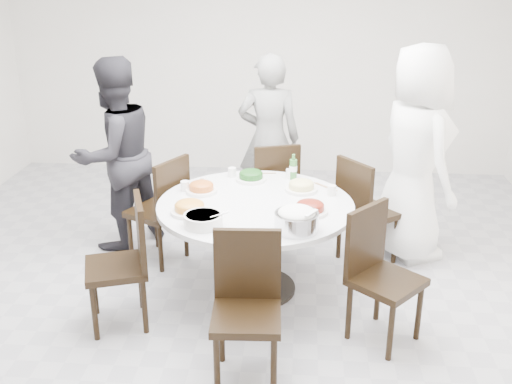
# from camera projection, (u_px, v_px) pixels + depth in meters

# --- Properties ---
(floor) EXTENTS (6.00, 6.00, 0.01)m
(floor) POSITION_uv_depth(u_px,v_px,m) (233.00, 291.00, 4.79)
(floor) COLOR #ACACB1
(floor) RESTS_ON ground
(wall_back) EXTENTS (6.00, 0.01, 2.80)m
(wall_back) POSITION_uv_depth(u_px,v_px,m) (261.00, 57.00, 7.07)
(wall_back) COLOR white
(wall_back) RESTS_ON ground
(dining_table) EXTENTS (1.50, 1.50, 0.75)m
(dining_table) POSITION_uv_depth(u_px,v_px,m) (255.00, 247.00, 4.68)
(dining_table) COLOR white
(dining_table) RESTS_ON floor
(chair_ne) EXTENTS (0.59, 0.59, 0.95)m
(chair_ne) POSITION_uv_depth(u_px,v_px,m) (369.00, 210.00, 5.11)
(chair_ne) COLOR black
(chair_ne) RESTS_ON floor
(chair_n) EXTENTS (0.53, 0.53, 0.95)m
(chair_n) POSITION_uv_depth(u_px,v_px,m) (272.00, 189.00, 5.59)
(chair_n) COLOR black
(chair_n) RESTS_ON floor
(chair_nw) EXTENTS (0.57, 0.57, 0.95)m
(chair_nw) POSITION_uv_depth(u_px,v_px,m) (157.00, 209.00, 5.14)
(chair_nw) COLOR black
(chair_nw) RESTS_ON floor
(chair_sw) EXTENTS (0.53, 0.53, 0.95)m
(chair_sw) POSITION_uv_depth(u_px,v_px,m) (116.00, 265.00, 4.21)
(chair_sw) COLOR black
(chair_sw) RESTS_ON floor
(chair_s) EXTENTS (0.44, 0.44, 0.95)m
(chair_s) POSITION_uv_depth(u_px,v_px,m) (246.00, 313.00, 3.63)
(chair_s) COLOR black
(chair_s) RESTS_ON floor
(chair_se) EXTENTS (0.59, 0.59, 0.95)m
(chair_se) POSITION_uv_depth(u_px,v_px,m) (387.00, 279.00, 4.03)
(chair_se) COLOR black
(chair_se) RESTS_ON floor
(diner_right) EXTENTS (0.90, 1.07, 1.86)m
(diner_right) POSITION_uv_depth(u_px,v_px,m) (415.00, 154.00, 5.08)
(diner_right) COLOR white
(diner_right) RESTS_ON floor
(diner_middle) EXTENTS (0.62, 0.42, 1.67)m
(diner_middle) POSITION_uv_depth(u_px,v_px,m) (269.00, 139.00, 5.86)
(diner_middle) COLOR black
(diner_middle) RESTS_ON floor
(diner_left) EXTENTS (1.03, 1.06, 1.72)m
(diner_left) POSITION_uv_depth(u_px,v_px,m) (115.00, 155.00, 5.29)
(diner_left) COLOR black
(diner_left) RESTS_ON floor
(dish_greens) EXTENTS (0.25, 0.25, 0.07)m
(dish_greens) POSITION_uv_depth(u_px,v_px,m) (251.00, 177.00, 4.99)
(dish_greens) COLOR white
(dish_greens) RESTS_ON dining_table
(dish_pale) EXTENTS (0.26, 0.26, 0.07)m
(dish_pale) POSITION_uv_depth(u_px,v_px,m) (301.00, 187.00, 4.77)
(dish_pale) COLOR white
(dish_pale) RESTS_ON dining_table
(dish_orange) EXTENTS (0.25, 0.25, 0.07)m
(dish_orange) POSITION_uv_depth(u_px,v_px,m) (201.00, 188.00, 4.74)
(dish_orange) COLOR white
(dish_orange) RESTS_ON dining_table
(dish_redbrown) EXTENTS (0.26, 0.26, 0.07)m
(dish_redbrown) POSITION_uv_depth(u_px,v_px,m) (310.00, 209.00, 4.36)
(dish_redbrown) COLOR white
(dish_redbrown) RESTS_ON dining_table
(dish_tofu) EXTENTS (0.28, 0.28, 0.07)m
(dish_tofu) POSITION_uv_depth(u_px,v_px,m) (190.00, 208.00, 4.36)
(dish_tofu) COLOR white
(dish_tofu) RESTS_ON dining_table
(rice_bowl) EXTENTS (0.30, 0.30, 0.13)m
(rice_bowl) POSITION_uv_depth(u_px,v_px,m) (297.00, 222.00, 4.07)
(rice_bowl) COLOR silver
(rice_bowl) RESTS_ON dining_table
(soup_bowl) EXTENTS (0.27, 0.27, 0.08)m
(soup_bowl) POSITION_uv_depth(u_px,v_px,m) (203.00, 220.00, 4.15)
(soup_bowl) COLOR white
(soup_bowl) RESTS_ON dining_table
(beverage_bottle) EXTENTS (0.06, 0.06, 0.22)m
(beverage_bottle) POSITION_uv_depth(u_px,v_px,m) (293.00, 167.00, 5.00)
(beverage_bottle) COLOR #2F6A2A
(beverage_bottle) RESTS_ON dining_table
(tea_cups) EXTENTS (0.07, 0.07, 0.08)m
(tea_cups) POSITION_uv_depth(u_px,v_px,m) (264.00, 170.00, 5.13)
(tea_cups) COLOR white
(tea_cups) RESTS_ON dining_table
(chopsticks) EXTENTS (0.24, 0.04, 0.01)m
(chopsticks) POSITION_uv_depth(u_px,v_px,m) (258.00, 173.00, 5.16)
(chopsticks) COLOR #A97F5A
(chopsticks) RESTS_ON dining_table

